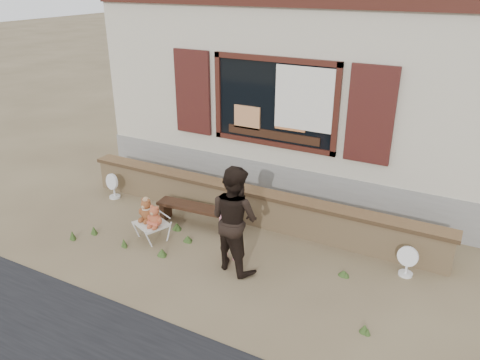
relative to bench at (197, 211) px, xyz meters
The scene contains 12 objects.
ground 0.94m from the bench, 27.38° to the right, with size 80.00×80.00×0.00m, color brown.
shopfront 4.49m from the bench, 78.95° to the left, with size 8.04×5.13×4.00m.
brick_wall 0.99m from the bench, 36.42° to the left, with size 7.10×0.36×0.67m.
bench is the anchor object (origin of this frame).
folding_chair 0.88m from the bench, 118.21° to the right, with size 0.65×0.61×0.32m.
teddy_bear_left 0.94m from the bench, 127.04° to the right, with size 0.31×0.27×0.42m, color brown, non-canonical shape.
teddy_bear_right 0.91m from the bench, 109.08° to the right, with size 0.29×0.25×0.40m, color #99472A, non-canonical shape.
child 1.27m from the bench, 32.27° to the right, with size 0.37×0.25×1.03m, color pink.
adult 1.62m from the bench, 34.11° to the right, with size 0.83×0.65×1.71m, color black.
fan_left 2.15m from the bench, behind, with size 0.35×0.23×0.54m.
fan_right 3.69m from the bench, ahead, with size 0.32×0.21×0.51m.
grass_tufts 0.93m from the bench, 69.81° to the right, with size 5.22×1.30×0.16m.
Camera 1 is at (3.45, -5.90, 4.23)m, focal length 35.00 mm.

